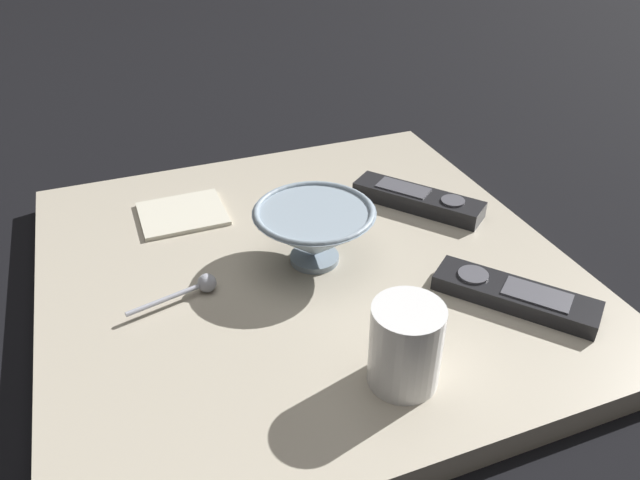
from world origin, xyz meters
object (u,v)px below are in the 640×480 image
folded_napkin (182,214)px  coffee_mug (406,344)px  teaspoon (198,286)px  cereal_bowl (313,231)px  tv_remote_near (418,199)px  tv_remote_far (515,295)px

folded_napkin → coffee_mug: bearing=20.9°
teaspoon → coffee_mug: bearing=38.5°
cereal_bowl → coffee_mug: coffee_mug is taller
tv_remote_near → tv_remote_far: 0.24m
coffee_mug → tv_remote_far: (-0.06, 0.18, -0.04)m
coffee_mug → teaspoon: size_ratio=0.84×
teaspoon → tv_remote_near: bearing=104.5°
teaspoon → cereal_bowl: bearing=97.3°
coffee_mug → tv_remote_far: bearing=108.9°
teaspoon → tv_remote_far: size_ratio=0.62×
teaspoon → folded_napkin: (-0.19, 0.01, -0.01)m
cereal_bowl → coffee_mug: bearing=3.0°
tv_remote_far → tv_remote_near: bearing=179.9°
cereal_bowl → folded_napkin: 0.23m
cereal_bowl → tv_remote_near: cereal_bowl is taller
coffee_mug → tv_remote_near: coffee_mug is taller
tv_remote_far → folded_napkin: size_ratio=1.48×
tv_remote_far → cereal_bowl: bearing=-131.4°
teaspoon → tv_remote_near: (-0.09, 0.35, 0.00)m
coffee_mug → folded_napkin: size_ratio=0.76×
cereal_bowl → teaspoon: bearing=-82.7°
cereal_bowl → coffee_mug: (0.23, 0.01, 0.00)m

